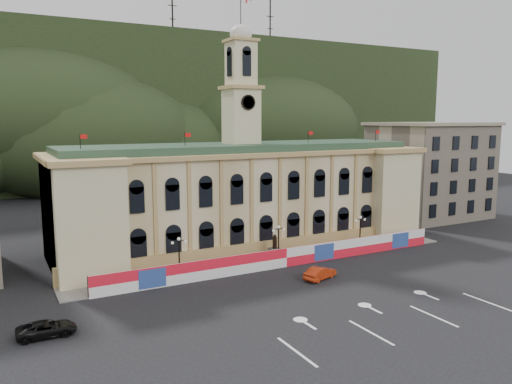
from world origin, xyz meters
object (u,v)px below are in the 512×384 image
lamp_center (279,241)px  red_sedan (320,273)px  statue (275,253)px  black_suv (47,329)px

lamp_center → red_sedan: bearing=-83.8°
lamp_center → statue: bearing=90.0°
statue → black_suv: bearing=-160.1°
statue → lamp_center: (0.00, -1.00, 1.89)m
lamp_center → red_sedan: lamp_center is taller
statue → red_sedan: statue is taller
red_sedan → black_suv: red_sedan is taller
red_sedan → black_suv: 30.94m
statue → lamp_center: size_ratio=0.72×
statue → lamp_center: bearing=-90.0°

